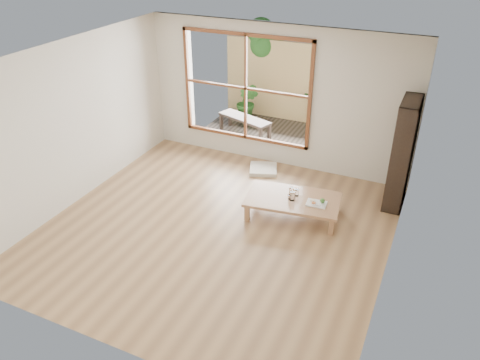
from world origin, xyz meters
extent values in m
plane|color=#A88154|center=(0.00, 0.00, 0.00)|extent=(5.00, 5.00, 0.00)
cube|color=#A2714E|center=(0.93, 0.81, 0.29)|extent=(1.55, 1.01, 0.05)
cube|color=#A2714E|center=(0.33, 0.39, 0.14)|extent=(0.08, 0.08, 0.27)
cube|color=#A2714E|center=(0.23, 1.05, 0.14)|extent=(0.08, 0.08, 0.27)
cube|color=#A2714E|center=(1.62, 0.57, 0.14)|extent=(0.08, 0.08, 0.27)
cube|color=#A2714E|center=(1.53, 1.23, 0.14)|extent=(0.08, 0.08, 0.27)
cube|color=beige|center=(-0.05, 2.00, 0.04)|extent=(0.64, 0.64, 0.07)
cube|color=black|center=(2.34, 1.90, 0.89)|extent=(0.28, 0.80, 1.78)
cylinder|color=silver|center=(0.93, 0.75, 0.39)|extent=(0.08, 0.08, 0.15)
cylinder|color=silver|center=(0.95, 0.91, 0.37)|extent=(0.08, 0.08, 0.11)
cylinder|color=silver|center=(0.85, 0.95, 0.37)|extent=(0.08, 0.08, 0.10)
cylinder|color=silver|center=(0.88, 0.77, 0.35)|extent=(0.06, 0.06, 0.07)
cube|color=white|center=(1.31, 0.79, 0.33)|extent=(0.32, 0.24, 0.02)
sphere|color=#3E752E|center=(1.38, 0.84, 0.38)|extent=(0.08, 0.08, 0.08)
cube|color=#C1662D|center=(1.28, 0.75, 0.35)|extent=(0.06, 0.05, 0.03)
cube|color=beige|center=(1.23, 0.83, 0.35)|extent=(0.07, 0.06, 0.02)
cylinder|color=silver|center=(1.34, 0.73, 0.34)|extent=(0.17, 0.03, 0.01)
cube|color=#39312A|center=(-0.60, 3.56, 0.00)|extent=(2.80, 2.00, 0.05)
cube|color=black|center=(-1.03, 3.34, 0.39)|extent=(1.28, 0.73, 0.05)
cube|color=black|center=(-1.62, 3.40, 0.19)|extent=(0.08, 0.08, 0.34)
cube|color=black|center=(-1.53, 3.66, 0.19)|extent=(0.08, 0.08, 0.34)
cube|color=black|center=(-0.53, 3.03, 0.19)|extent=(0.08, 0.08, 0.34)
cube|color=black|center=(-0.44, 3.29, 0.19)|extent=(0.08, 0.08, 0.34)
cube|color=tan|center=(-0.60, 4.56, 0.90)|extent=(2.80, 0.06, 1.80)
imported|color=#25551F|center=(0.45, 4.31, 0.53)|extent=(1.14, 1.08, 1.00)
imported|color=#25551F|center=(-1.27, 4.03, 0.49)|extent=(0.53, 0.44, 0.93)
cylinder|color=#4C3D2D|center=(-1.30, 4.86, 0.80)|extent=(0.14, 0.14, 1.60)
sphere|color=#25551F|center=(-1.18, 4.86, 1.65)|extent=(0.84, 0.84, 0.84)
sphere|color=#25551F|center=(-1.45, 4.94, 1.45)|extent=(0.70, 0.70, 0.70)
sphere|color=#25551F|center=(-1.27, 4.76, 1.90)|extent=(0.64, 0.64, 0.64)
camera|label=1|loc=(2.75, -5.19, 4.17)|focal=35.00mm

